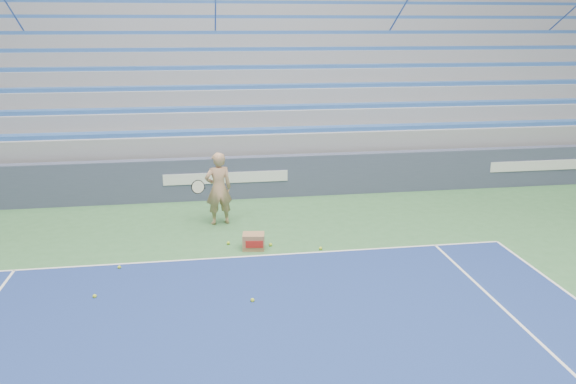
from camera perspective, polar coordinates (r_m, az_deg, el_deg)
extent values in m
cube|color=white|center=(11.12, -5.29, -6.59)|extent=(10.97, 0.05, 0.00)
cube|color=#3E465F|center=(14.73, -6.32, 1.42)|extent=(30.00, 0.30, 1.10)
cube|color=white|center=(14.57, -6.30, 1.45)|extent=(3.20, 0.02, 0.28)
cube|color=white|center=(17.40, 24.84, 2.48)|extent=(3.40, 0.02, 0.28)
cube|color=gray|center=(19.16, -6.94, 4.93)|extent=(30.00, 8.50, 1.10)
cube|color=gray|center=(19.02, -7.02, 7.30)|extent=(30.00, 8.50, 0.50)
cube|color=#2F5CAB|center=(15.15, -6.57, 6.12)|extent=(29.60, 0.42, 0.11)
cube|color=gray|center=(19.37, -7.12, 8.95)|extent=(30.00, 7.65, 0.50)
cube|color=#2F5CAB|center=(15.91, -6.75, 8.43)|extent=(29.60, 0.42, 0.11)
cube|color=gray|center=(19.73, -7.21, 10.55)|extent=(30.00, 6.80, 0.50)
cube|color=#2F5CAB|center=(16.69, -6.92, 10.54)|extent=(29.60, 0.42, 0.11)
cube|color=gray|center=(20.11, -7.30, 12.09)|extent=(30.00, 5.95, 0.50)
cube|color=#2F5CAB|center=(17.49, -7.08, 12.45)|extent=(29.60, 0.42, 0.11)
cube|color=gray|center=(20.50, -7.39, 13.57)|extent=(30.00, 5.10, 0.50)
cube|color=#2F5CAB|center=(18.31, -7.23, 14.19)|extent=(29.60, 0.42, 0.11)
cube|color=gray|center=(20.91, -7.47, 15.00)|extent=(30.00, 4.25, 0.50)
cube|color=#2F5CAB|center=(19.15, -7.36, 15.78)|extent=(29.60, 0.42, 0.11)
cube|color=gray|center=(21.32, -7.55, 16.37)|extent=(30.00, 3.40, 0.50)
cube|color=#2F5CAB|center=(20.00, -7.49, 17.24)|extent=(29.60, 0.42, 0.11)
cube|color=gray|center=(21.75, -7.63, 17.69)|extent=(30.00, 2.55, 0.50)
cube|color=#2F5CAB|center=(20.86, -7.61, 18.58)|extent=(29.60, 0.42, 0.11)
cube|color=gray|center=(23.33, -7.61, 14.65)|extent=(31.00, 0.40, 7.30)
cylinder|color=#2F55A6|center=(19.55, -25.95, 15.64)|extent=(0.05, 8.53, 5.04)
cylinder|color=#2F55A6|center=(18.78, -7.38, 17.13)|extent=(0.05, 8.53, 5.04)
cylinder|color=#2F55A6|center=(19.87, 11.00, 16.93)|extent=(0.05, 8.53, 5.04)
cylinder|color=#2F55A6|center=(22.56, 26.08, 15.54)|extent=(0.05, 8.53, 5.04)
imported|color=tan|center=(12.76, -7.07, 0.34)|extent=(0.68, 0.52, 1.68)
cylinder|color=black|center=(12.48, -8.66, 0.45)|extent=(0.12, 0.27, 0.08)
cylinder|color=beige|center=(12.19, -9.14, 0.52)|extent=(0.29, 0.16, 0.28)
torus|color=black|center=(12.19, -9.14, 0.52)|extent=(0.31, 0.18, 0.30)
cube|color=#956B48|center=(11.46, -3.52, -5.03)|extent=(0.48, 0.38, 0.33)
cube|color=#B21E19|center=(11.30, -3.44, -5.34)|extent=(0.35, 0.06, 0.15)
sphere|color=#BAD52B|center=(11.77, -6.09, -5.18)|extent=(0.07, 0.07, 0.07)
sphere|color=#BAD52B|center=(11.05, -16.76, -7.33)|extent=(0.07, 0.07, 0.07)
sphere|color=#BAD52B|center=(11.63, -1.78, -5.36)|extent=(0.07, 0.07, 0.07)
sphere|color=#BAD52B|center=(9.42, -3.63, -10.91)|extent=(0.07, 0.07, 0.07)
sphere|color=#BAD52B|center=(11.46, 3.33, -5.73)|extent=(0.07, 0.07, 0.07)
sphere|color=#BAD52B|center=(10.06, -19.05, -9.97)|extent=(0.07, 0.07, 0.07)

